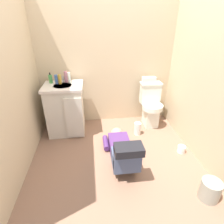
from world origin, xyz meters
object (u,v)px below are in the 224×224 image
Objects in this scene: trash_can at (210,190)px; faucet at (63,79)px; toilet at (151,105)px; person_plumber at (122,150)px; bottle_pink at (66,77)px; bottle_amber at (60,79)px; toilet_paper_roll at (181,149)px; soap_dispenser at (51,79)px; vanity_cabinet at (66,109)px; bottle_white at (69,78)px; bottle_blue at (57,79)px; tissue_box at (149,80)px; paper_towel_roll at (138,129)px.

faucet is at bearing 133.85° from trash_can.
toilet reaches higher than person_plumber.
person_plumber is 1.44m from bottle_pink.
toilet is at bearing 0.39° from bottle_amber.
soap_dispenser is at bearing 154.11° from toilet_paper_roll.
soap_dispenser reaches higher than trash_can.
toilet is 1.46m from vanity_cabinet.
bottle_amber is at bearing -137.26° from bottle_pink.
trash_can is (1.61, -1.68, -0.75)m from faucet.
toilet is 7.50× the size of faucet.
toilet_paper_roll is at bearing -28.92° from faucet.
bottle_pink is 1.05× the size of bottle_white.
trash_can is at bearing -43.43° from bottle_blue.
bottle_white reaches higher than bottle_blue.
tissue_box reaches higher than trash_can.
bottle_pink reaches higher than trash_can.
trash_can is at bearing -43.97° from bottle_amber.
bottle_amber is 2.43m from trash_can.
soap_dispenser is (-1.65, 0.05, 0.52)m from toilet.
vanity_cabinet is 1.22m from paper_towel_roll.
faucet reaches higher than trash_can.
bottle_pink reaches higher than person_plumber.
trash_can reaches higher than paper_towel_roll.
bottle_amber is (-1.45, -0.10, 0.09)m from tissue_box.
person_plumber is 1.34m from tissue_box.
bottle_amber is at bearing -163.38° from bottle_white.
bottle_blue is 0.05m from bottle_amber.
bottle_pink is 2.06m from toilet_paper_roll.
toilet is at bearing -1.37° from bottle_white.
faucet is 1.45m from person_plumber.
bottle_blue is at bearing 133.42° from person_plumber.
vanity_cabinet is 0.77× the size of person_plumber.
bottle_blue is 0.15m from bottle_pink.
toilet is 1.59m from bottle_amber.
person_plumber reaches higher than paper_towel_roll.
bottle_pink is (0.04, -0.00, 0.04)m from faucet.
person_plumber is at bearing -125.83° from toilet.
faucet is 0.45× the size of tissue_box.
vanity_cabinet is 4.92× the size of bottle_white.
faucet is at bearing 128.39° from person_plumber.
bottle_pink is 1.43m from paper_towel_roll.
bottle_pink reaches higher than tissue_box.
trash_can is 2.10× the size of toilet_paper_roll.
toilet is 1.54m from faucet.
paper_towel_roll is at bearing 109.52° from trash_can.
toilet is 0.51m from paper_towel_roll.
bottle_pink is 0.84× the size of paper_towel_roll.
toilet_paper_roll is (1.67, -0.92, -0.82)m from faucet.
trash_can is 1.36m from paper_towel_roll.
tissue_box reaches higher than paper_towel_roll.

